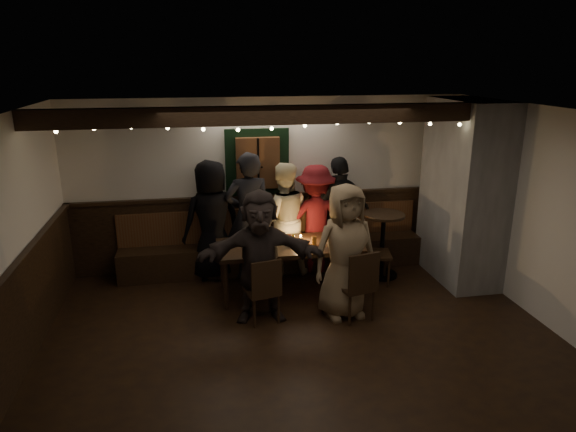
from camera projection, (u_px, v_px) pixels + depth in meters
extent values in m
cube|color=black|center=(304.00, 345.00, 5.85)|extent=(6.00, 5.00, 0.01)
cube|color=black|center=(306.00, 114.00, 5.09)|extent=(6.00, 5.00, 0.01)
cube|color=white|center=(270.00, 184.00, 7.83)|extent=(6.00, 0.01, 2.60)
cube|color=white|center=(1.00, 256.00, 4.95)|extent=(0.01, 5.00, 2.60)
cube|color=white|center=(556.00, 222.00, 5.99)|extent=(0.01, 5.00, 2.60)
cube|color=black|center=(271.00, 231.00, 8.02)|extent=(6.00, 0.05, 1.10)
cube|color=black|center=(17.00, 325.00, 5.17)|extent=(0.05, 5.00, 1.10)
cube|color=slate|center=(464.00, 192.00, 7.34)|extent=(0.70, 1.40, 2.60)
cube|color=black|center=(274.00, 256.00, 7.88)|extent=(4.60, 0.45, 0.45)
cube|color=#522B16|center=(272.00, 223.00, 7.91)|extent=(4.60, 0.06, 0.50)
cube|color=black|center=(257.00, 162.00, 7.63)|extent=(0.95, 0.04, 1.00)
cube|color=#522B16|center=(258.00, 163.00, 7.57)|extent=(0.64, 0.12, 0.76)
cube|color=black|center=(288.00, 115.00, 6.06)|extent=(6.00, 0.16, 0.22)
sphere|color=#FFE599|center=(56.00, 132.00, 5.63)|extent=(0.04, 0.04, 0.04)
sphere|color=#FFE599|center=(94.00, 129.00, 5.69)|extent=(0.04, 0.04, 0.04)
sphere|color=#FFE599|center=(131.00, 127.00, 5.76)|extent=(0.04, 0.04, 0.04)
sphere|color=#FFE599|center=(168.00, 128.00, 5.83)|extent=(0.04, 0.04, 0.04)
sphere|color=#FFE599|center=(203.00, 129.00, 5.91)|extent=(0.04, 0.04, 0.04)
sphere|color=#FFE599|center=(238.00, 130.00, 5.98)|extent=(0.04, 0.04, 0.04)
sphere|color=#FFE599|center=(272.00, 128.00, 6.05)|extent=(0.04, 0.04, 0.04)
sphere|color=#FFE599|center=(305.00, 126.00, 6.11)|extent=(0.04, 0.04, 0.04)
sphere|color=#FFE599|center=(337.00, 123.00, 6.18)|extent=(0.04, 0.04, 0.04)
sphere|color=#FFE599|center=(369.00, 122.00, 6.25)|extent=(0.04, 0.04, 0.04)
sphere|color=#FFE599|center=(400.00, 123.00, 6.32)|extent=(0.04, 0.04, 0.04)
sphere|color=#FFE599|center=(430.00, 124.00, 6.40)|extent=(0.04, 0.04, 0.04)
sphere|color=#FFE599|center=(460.00, 124.00, 6.47)|extent=(0.04, 0.04, 0.04)
sphere|color=#FFE599|center=(489.00, 123.00, 6.54)|extent=(0.04, 0.04, 0.04)
cube|color=black|center=(291.00, 246.00, 6.99)|extent=(1.99, 0.85, 0.06)
cylinder|color=black|center=(226.00, 286.00, 6.60)|extent=(0.07, 0.07, 0.65)
cylinder|color=black|center=(222.00, 265.00, 7.26)|extent=(0.07, 0.07, 0.65)
cylinder|color=black|center=(362.00, 275.00, 6.92)|extent=(0.07, 0.07, 0.65)
cylinder|color=black|center=(347.00, 257.00, 7.58)|extent=(0.07, 0.07, 0.65)
cylinder|color=#BF7226|center=(246.00, 240.00, 6.95)|extent=(0.07, 0.07, 0.13)
cylinder|color=#BF7226|center=(262.00, 247.00, 6.70)|extent=(0.07, 0.07, 0.13)
cylinder|color=silver|center=(284.00, 237.00, 7.05)|extent=(0.07, 0.07, 0.13)
cylinder|color=#BF7226|center=(314.00, 241.00, 6.90)|extent=(0.07, 0.07, 0.13)
cylinder|color=silver|center=(328.00, 233.00, 7.23)|extent=(0.07, 0.07, 0.13)
cylinder|color=#BF7226|center=(341.00, 239.00, 7.00)|extent=(0.07, 0.07, 0.13)
cylinder|color=white|center=(255.00, 254.00, 6.62)|extent=(0.25, 0.25, 0.01)
cube|color=#B2B2B7|center=(291.00, 244.00, 6.93)|extent=(0.15, 0.09, 0.05)
cylinder|color=#990C0C|center=(289.00, 240.00, 6.91)|extent=(0.03, 0.03, 0.15)
cylinder|color=gold|center=(293.00, 240.00, 6.92)|extent=(0.03, 0.03, 0.15)
cylinder|color=silver|center=(301.00, 240.00, 7.04)|extent=(0.05, 0.05, 0.08)
sphere|color=#FFB24C|center=(301.00, 236.00, 7.02)|extent=(0.03, 0.03, 0.03)
cube|color=black|center=(262.00, 291.00, 6.30)|extent=(0.46, 0.46, 0.04)
cube|color=black|center=(267.00, 279.00, 6.08)|extent=(0.38, 0.12, 0.44)
cylinder|color=black|center=(270.00, 299.00, 6.56)|extent=(0.03, 0.03, 0.37)
cylinder|color=black|center=(278.00, 309.00, 6.28)|extent=(0.03, 0.03, 0.37)
cylinder|color=black|center=(246.00, 303.00, 6.44)|extent=(0.03, 0.03, 0.37)
cylinder|color=black|center=(255.00, 314.00, 6.17)|extent=(0.03, 0.03, 0.37)
cube|color=black|center=(355.00, 286.00, 6.36)|extent=(0.50, 0.50, 0.04)
cube|color=black|center=(364.00, 273.00, 6.12)|extent=(0.41, 0.14, 0.47)
cylinder|color=black|center=(359.00, 295.00, 6.64)|extent=(0.04, 0.04, 0.40)
cylinder|color=black|center=(373.00, 305.00, 6.34)|extent=(0.04, 0.04, 0.40)
cylinder|color=black|center=(336.00, 299.00, 6.50)|extent=(0.04, 0.04, 0.40)
cylinder|color=black|center=(350.00, 311.00, 6.21)|extent=(0.04, 0.04, 0.40)
cube|color=black|center=(376.00, 254.00, 7.37)|extent=(0.50, 0.50, 0.04)
cube|color=black|center=(363.00, 237.00, 7.30)|extent=(0.13, 0.42, 0.48)
cylinder|color=black|center=(389.00, 274.00, 7.27)|extent=(0.04, 0.04, 0.41)
cylinder|color=black|center=(364.00, 273.00, 7.28)|extent=(0.04, 0.04, 0.41)
cylinder|color=black|center=(385.00, 264.00, 7.60)|extent=(0.04, 0.04, 0.41)
cylinder|color=black|center=(362.00, 264.00, 7.61)|extent=(0.04, 0.04, 0.41)
cylinder|color=black|center=(381.00, 274.00, 7.74)|extent=(0.49, 0.49, 0.03)
cylinder|color=black|center=(382.00, 246.00, 7.60)|extent=(0.07, 0.07, 0.95)
cylinder|color=black|center=(384.00, 215.00, 7.46)|extent=(0.61, 0.61, 0.04)
imported|color=black|center=(212.00, 220.00, 7.46)|extent=(0.99, 0.80, 1.76)
imported|color=black|center=(249.00, 216.00, 7.45)|extent=(0.71, 0.49, 1.88)
imported|color=beige|center=(283.00, 219.00, 7.62)|extent=(0.86, 0.69, 1.70)
imported|color=#5A1014|center=(315.00, 219.00, 7.68)|extent=(1.07, 0.62, 1.65)
imported|color=black|center=(339.00, 214.00, 7.76)|extent=(1.10, 0.66, 1.75)
imported|color=#2B2321|center=(260.00, 256.00, 6.24)|extent=(1.57, 0.61, 1.65)
imported|color=#866E50|center=(345.00, 252.00, 6.30)|extent=(0.91, 0.66, 1.71)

